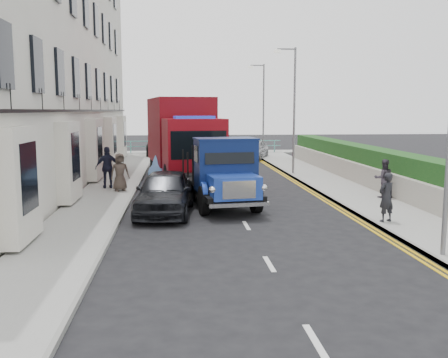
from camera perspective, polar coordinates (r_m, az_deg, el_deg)
ground at (r=13.93m, az=3.69°, el=-7.21°), size 120.00×120.00×0.00m
pavement_west at (r=22.78m, az=-12.98°, el=-1.32°), size 2.40×38.00×0.12m
pavement_east at (r=23.76m, az=12.99°, el=-0.94°), size 2.60×38.00×0.12m
promenade at (r=42.49m, az=-2.41°, el=3.07°), size 30.00×2.50×0.12m
sea_plane at (r=73.41m, az=-3.64°, el=5.04°), size 120.00×120.00×0.00m
terrace_west at (r=27.52m, az=-21.45°, el=14.75°), size 6.31×30.20×14.25m
garden_east at (r=24.31m, az=17.33°, el=1.09°), size 1.45×28.00×1.75m
seafront_railing at (r=41.65m, az=-2.35°, el=3.69°), size 13.00×0.08×1.11m
lamp_near at (r=12.93m, az=24.19°, el=8.86°), size 1.23×0.18×7.00m
lamp_mid at (r=28.01m, az=7.80°, el=8.58°), size 1.23×0.18×7.00m
lamp_far at (r=37.82m, az=4.35°, el=8.43°), size 1.23×0.18×7.00m
bedford_lorry at (r=18.27m, az=0.05°, el=0.23°), size 2.83×5.68×2.59m
red_lorry at (r=25.82m, az=-4.78°, el=4.83°), size 3.97×8.43×4.25m
parked_car_front at (r=17.58m, az=-6.77°, el=-1.50°), size 2.24×4.69×1.55m
parked_car_mid at (r=25.46m, az=-6.32°, el=1.18°), size 1.90×4.22×1.34m
parked_car_rear at (r=30.07m, az=-6.17°, el=2.12°), size 2.11×4.46×1.26m
seafront_car_left at (r=40.31m, az=-7.01°, el=3.77°), size 2.79×5.67×1.55m
seafront_car_right at (r=37.29m, az=3.41°, el=3.42°), size 3.11×4.60×1.45m
pedestrian_east_near at (r=16.52m, az=18.07°, el=-1.99°), size 0.67×0.56×1.56m
pedestrian_east_far at (r=21.02m, az=17.79°, el=0.06°), size 0.83×0.69×1.56m
pedestrian_west_near at (r=23.08m, az=-13.14°, el=1.29°), size 1.17×0.68×1.87m
pedestrian_west_far at (r=22.17m, az=-11.82°, el=0.78°), size 0.93×0.74×1.65m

